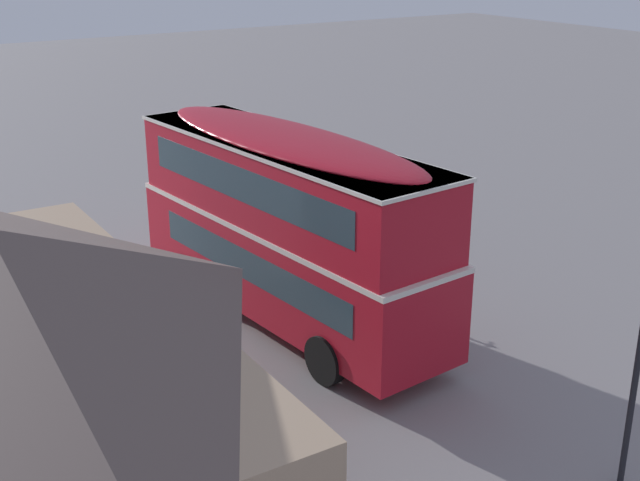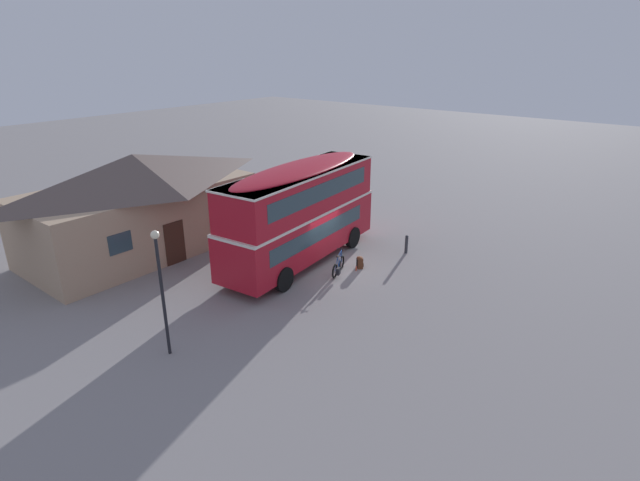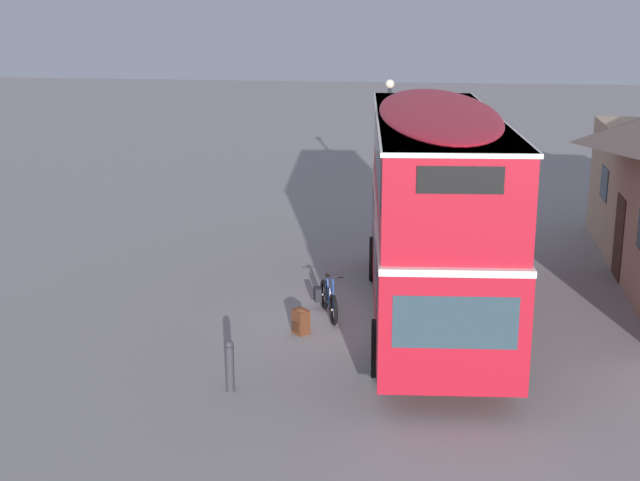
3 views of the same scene
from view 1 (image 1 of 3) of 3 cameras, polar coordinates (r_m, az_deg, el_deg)
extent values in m
plane|color=gray|center=(21.80, 0.39, -4.29)|extent=(120.00, 120.00, 0.00)
cylinder|color=black|center=(22.46, -9.19, -2.28)|extent=(1.12, 0.38, 1.10)
cylinder|color=black|center=(23.59, -4.15, -0.93)|extent=(1.12, 0.38, 1.10)
cylinder|color=black|center=(17.90, 0.34, -8.16)|extent=(1.12, 0.38, 1.10)
cylinder|color=black|center=(19.30, 5.93, -6.04)|extent=(1.12, 0.38, 1.10)
cube|color=#B21423|center=(20.31, -2.26, -1.56)|extent=(9.87, 3.37, 2.10)
cube|color=white|center=(19.93, -2.30, 1.32)|extent=(9.89, 3.39, 0.12)
cube|color=#B21423|center=(19.63, -2.34, 4.02)|extent=(9.58, 3.29, 1.90)
ellipsoid|color=#B21423|center=(19.37, -2.39, 6.95)|extent=(9.38, 3.22, 0.36)
cube|color=#2D424C|center=(24.08, -9.00, 2.39)|extent=(0.25, 2.05, 0.90)
cube|color=black|center=(23.37, -9.16, 7.76)|extent=(0.18, 1.37, 0.44)
cube|color=#2D424C|center=(20.75, 0.83, -0.17)|extent=(7.53, 0.72, 0.76)
cube|color=#2D424C|center=(20.29, 0.45, 5.02)|extent=(7.91, 0.76, 0.80)
cube|color=#2D424C|center=(19.40, -4.90, -1.75)|extent=(7.53, 0.72, 0.76)
cube|color=#2D424C|center=(18.94, -5.34, 3.81)|extent=(7.91, 0.76, 0.80)
cube|color=white|center=(19.40, -2.38, 6.60)|extent=(9.68, 3.38, 0.08)
torus|color=black|center=(22.18, 1.79, -2.90)|extent=(0.67, 0.29, 0.68)
torus|color=black|center=(21.62, 4.03, -3.58)|extent=(0.67, 0.29, 0.68)
cylinder|color=#B2B2B7|center=(22.18, 1.79, -2.90)|extent=(0.08, 0.11, 0.05)
cylinder|color=#B2B2B7|center=(21.62, 4.03, -3.58)|extent=(0.08, 0.11, 0.05)
cylinder|color=#234C99|center=(21.91, 2.39, -2.36)|extent=(0.46, 0.19, 0.74)
cylinder|color=#234C99|center=(21.76, 2.55, -1.67)|extent=(0.57, 0.22, 0.15)
cylinder|color=#234C99|center=(21.78, 3.01, -2.68)|extent=(0.18, 0.09, 0.61)
cylinder|color=#234C99|center=(21.78, 3.43, -3.47)|extent=(0.53, 0.20, 0.09)
cylinder|color=#234C99|center=(21.62, 3.60, -2.78)|extent=(0.41, 0.16, 0.56)
cylinder|color=#234C99|center=(22.04, 1.86, -2.13)|extent=(0.10, 0.06, 0.66)
cylinder|color=black|center=(21.88, 1.93, -1.23)|extent=(0.17, 0.44, 0.03)
ellipsoid|color=black|center=(21.60, 3.22, -1.93)|extent=(0.28, 0.18, 0.06)
cube|color=black|center=(21.74, 4.23, -3.38)|extent=(0.31, 0.22, 0.32)
cylinder|color=silver|center=(21.91, 2.39, -2.36)|extent=(0.07, 0.07, 0.18)
cube|color=#592D19|center=(23.01, 2.16, -2.22)|extent=(0.41, 0.41, 0.53)
ellipsoid|color=#592D19|center=(22.91, 2.16, -1.61)|extent=(0.39, 0.39, 0.10)
cube|color=#3E2011|center=(23.17, 2.22, -2.27)|extent=(0.19, 0.19, 0.19)
cylinder|color=black|center=(22.90, 1.87, -2.33)|extent=(0.05, 0.05, 0.42)
cylinder|color=black|center=(22.87, 2.31, -2.37)|extent=(0.05, 0.05, 0.42)
cylinder|color=#D84C33|center=(22.82, 2.75, -2.83)|extent=(0.07, 0.07, 0.23)
cylinder|color=black|center=(22.77, 2.75, -2.54)|extent=(0.04, 0.04, 0.02)
cube|color=tan|center=(14.58, -20.12, -11.41)|extent=(11.02, 5.62, 3.44)
cube|color=#3D2319|center=(15.54, -9.75, -11.15)|extent=(1.10, 0.05, 2.10)
cube|color=#2D424C|center=(12.96, -5.13, -13.48)|extent=(1.10, 0.05, 0.90)
cube|color=#2D424C|center=(17.44, -13.42, -4.63)|extent=(1.10, 0.05, 0.90)
cylinder|color=black|center=(15.02, 20.76, -8.74)|extent=(0.11, 0.11, 4.25)
cylinder|color=#333338|center=(25.70, -0.16, 0.65)|extent=(0.16, 0.16, 0.85)
sphere|color=#333338|center=(25.55, -0.16, 1.63)|extent=(0.16, 0.16, 0.16)
camera|label=2|loc=(24.27, 61.80, 12.07)|focal=28.28mm
camera|label=3|loc=(36.14, -18.33, 15.76)|focal=49.84mm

